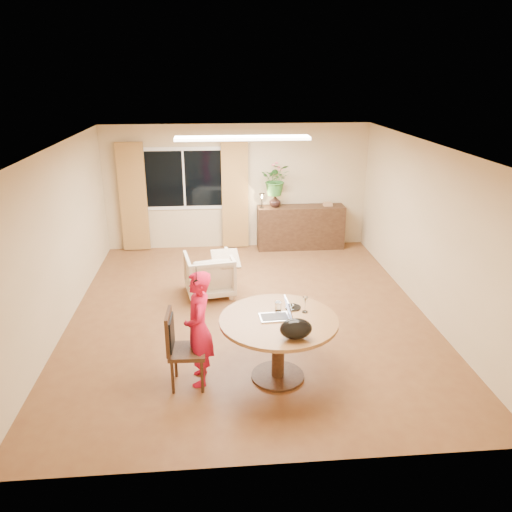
% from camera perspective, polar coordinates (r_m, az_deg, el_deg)
% --- Properties ---
extents(floor, '(6.50, 6.50, 0.00)m').
position_cam_1_polar(floor, '(7.94, -0.84, -6.51)').
color(floor, brown).
rests_on(floor, ground).
extents(ceiling, '(6.50, 6.50, 0.00)m').
position_cam_1_polar(ceiling, '(7.15, -0.95, 12.43)').
color(ceiling, white).
rests_on(ceiling, wall_back).
extents(wall_back, '(5.50, 0.00, 5.50)m').
position_cam_1_polar(wall_back, '(10.57, -2.17, 7.87)').
color(wall_back, tan).
rests_on(wall_back, floor).
extents(wall_left, '(0.00, 6.50, 6.50)m').
position_cam_1_polar(wall_left, '(7.76, -21.61, 1.75)').
color(wall_left, tan).
rests_on(wall_left, floor).
extents(wall_right, '(0.00, 6.50, 6.50)m').
position_cam_1_polar(wall_right, '(8.10, 18.92, 2.85)').
color(wall_right, tan).
rests_on(wall_right, floor).
extents(window, '(1.70, 0.03, 1.30)m').
position_cam_1_polar(window, '(10.52, -8.25, 8.72)').
color(window, white).
rests_on(window, wall_back).
extents(curtain_left, '(0.55, 0.08, 2.25)m').
position_cam_1_polar(curtain_left, '(10.63, -13.86, 6.50)').
color(curtain_left, olive).
rests_on(curtain_left, wall_back).
extents(curtain_right, '(0.55, 0.08, 2.25)m').
position_cam_1_polar(curtain_right, '(10.51, -2.41, 6.92)').
color(curtain_right, olive).
rests_on(curtain_right, wall_back).
extents(ceiling_panel, '(2.20, 0.35, 0.05)m').
position_cam_1_polar(ceiling_panel, '(8.34, -1.55, 13.32)').
color(ceiling_panel, white).
rests_on(ceiling_panel, ceiling).
extents(dining_table, '(1.43, 1.43, 0.81)m').
position_cam_1_polar(dining_table, '(6.08, 2.58, -8.63)').
color(dining_table, brown).
rests_on(dining_table, floor).
extents(dining_chair, '(0.49, 0.45, 0.98)m').
position_cam_1_polar(dining_chair, '(6.08, -7.83, -10.50)').
color(dining_chair, black).
rests_on(dining_chair, floor).
extents(child, '(0.54, 0.36, 1.44)m').
position_cam_1_polar(child, '(6.02, -6.56, -8.23)').
color(child, '#B80E1F').
rests_on(child, floor).
extents(laptop, '(0.39, 0.27, 0.25)m').
position_cam_1_polar(laptop, '(5.97, 2.13, -6.00)').
color(laptop, '#B7B7BC').
rests_on(laptop, dining_table).
extents(tumbler, '(0.09, 0.09, 0.11)m').
position_cam_1_polar(tumbler, '(6.18, 2.55, -5.75)').
color(tumbler, white).
rests_on(tumbler, dining_table).
extents(wine_glass, '(0.08, 0.08, 0.21)m').
position_cam_1_polar(wine_glass, '(6.14, 5.64, -5.53)').
color(wine_glass, white).
rests_on(wine_glass, dining_table).
extents(pot_lid, '(0.21, 0.21, 0.03)m').
position_cam_1_polar(pot_lid, '(6.26, 4.25, -5.82)').
color(pot_lid, white).
rests_on(pot_lid, dining_table).
extents(handbag, '(0.41, 0.31, 0.24)m').
position_cam_1_polar(handbag, '(5.54, 4.58, -8.31)').
color(handbag, black).
rests_on(handbag, dining_table).
extents(armchair, '(0.90, 0.92, 0.73)m').
position_cam_1_polar(armchair, '(8.47, -5.35, -2.09)').
color(armchair, beige).
rests_on(armchair, floor).
extents(throw, '(0.50, 0.59, 0.03)m').
position_cam_1_polar(throw, '(8.26, -3.51, 0.19)').
color(throw, beige).
rests_on(throw, armchair).
extents(sideboard, '(1.84, 0.45, 0.92)m').
position_cam_1_polar(sideboard, '(10.70, 5.11, 3.30)').
color(sideboard, black).
rests_on(sideboard, floor).
extents(vase, '(0.28, 0.28, 0.25)m').
position_cam_1_polar(vase, '(10.47, 2.19, 6.29)').
color(vase, black).
rests_on(vase, sideboard).
extents(bouquet, '(0.65, 0.58, 0.66)m').
position_cam_1_polar(bouquet, '(10.37, 2.31, 8.72)').
color(bouquet, '#2F5F23').
rests_on(bouquet, vase).
extents(book_stack, '(0.21, 0.18, 0.08)m').
position_cam_1_polar(book_stack, '(10.68, 8.21, 5.91)').
color(book_stack, '#92664A').
rests_on(book_stack, sideboard).
extents(desk_lamp, '(0.16, 0.16, 0.32)m').
position_cam_1_polar(desk_lamp, '(10.38, 0.67, 6.38)').
color(desk_lamp, black).
rests_on(desk_lamp, sideboard).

